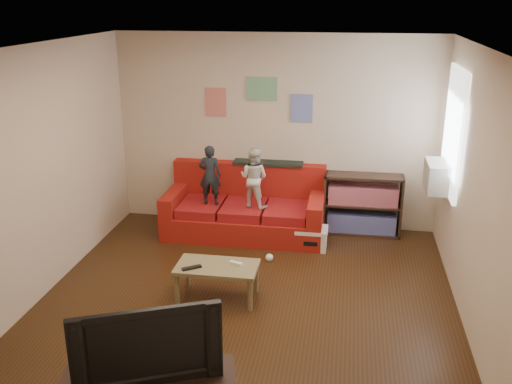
% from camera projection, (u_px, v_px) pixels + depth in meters
% --- Properties ---
extents(room_shell, '(4.52, 5.02, 2.72)m').
position_uv_depth(room_shell, '(243.00, 190.00, 5.61)').
color(room_shell, '#3A220E').
rests_on(room_shell, ground).
extents(sofa, '(2.17, 1.00, 0.95)m').
position_uv_depth(sofa, '(246.00, 210.00, 7.94)').
color(sofa, '#A31B13').
rests_on(sofa, ground).
extents(child_a, '(0.31, 0.21, 0.83)m').
position_uv_depth(child_a, '(210.00, 175.00, 7.67)').
color(child_a, black).
rests_on(child_a, sofa).
extents(child_b, '(0.47, 0.41, 0.81)m').
position_uv_depth(child_b, '(254.00, 178.00, 7.58)').
color(child_b, white).
rests_on(child_b, sofa).
extents(coffee_table, '(0.88, 0.49, 0.40)m').
position_uv_depth(coffee_table, '(217.00, 270.00, 6.18)').
color(coffee_table, olive).
rests_on(coffee_table, ground).
extents(remote, '(0.21, 0.16, 0.02)m').
position_uv_depth(remote, '(192.00, 268.00, 6.08)').
color(remote, black).
rests_on(remote, coffee_table).
extents(game_controller, '(0.15, 0.09, 0.03)m').
position_uv_depth(game_controller, '(236.00, 263.00, 6.17)').
color(game_controller, white).
rests_on(game_controller, coffee_table).
extents(bookshelf, '(1.06, 0.32, 0.85)m').
position_uv_depth(bookshelf, '(362.00, 207.00, 7.88)').
color(bookshelf, '#37241B').
rests_on(bookshelf, ground).
extents(window, '(0.04, 1.08, 1.48)m').
position_uv_depth(window, '(453.00, 132.00, 6.71)').
color(window, white).
rests_on(window, room_shell).
extents(ac_unit, '(0.28, 0.55, 0.35)m').
position_uv_depth(ac_unit, '(438.00, 176.00, 6.92)').
color(ac_unit, '#B7B2A3').
rests_on(ac_unit, window).
extents(artwork_left, '(0.30, 0.01, 0.40)m').
position_uv_depth(artwork_left, '(216.00, 102.00, 7.93)').
color(artwork_left, '#D87266').
rests_on(artwork_left, room_shell).
extents(artwork_center, '(0.42, 0.01, 0.32)m').
position_uv_depth(artwork_center, '(262.00, 89.00, 7.76)').
color(artwork_center, '#72B27F').
rests_on(artwork_center, room_shell).
extents(artwork_right, '(0.30, 0.01, 0.38)m').
position_uv_depth(artwork_right, '(301.00, 108.00, 7.76)').
color(artwork_right, '#727FCC').
rests_on(artwork_right, room_shell).
extents(file_box, '(0.42, 0.32, 0.29)m').
position_uv_depth(file_box, '(311.00, 238.00, 7.47)').
color(file_box, white).
rests_on(file_box, ground).
extents(television, '(1.04, 0.57, 0.62)m').
position_uv_depth(television, '(146.00, 340.00, 4.14)').
color(television, black).
rests_on(television, tv_stand).
extents(tissue, '(0.11, 0.11, 0.10)m').
position_uv_depth(tissue, '(269.00, 258.00, 7.14)').
color(tissue, white).
rests_on(tissue, ground).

